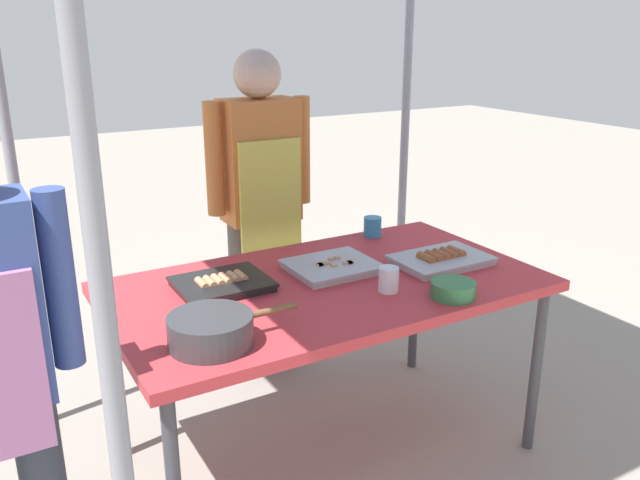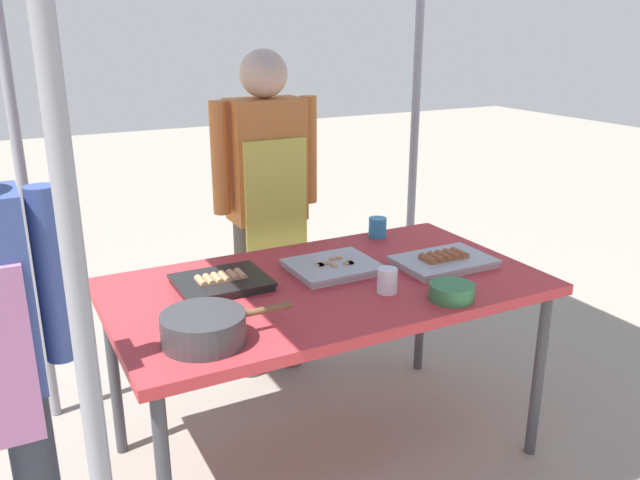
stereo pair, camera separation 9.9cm
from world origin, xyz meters
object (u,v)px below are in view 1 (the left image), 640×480
at_px(stall_table, 327,295).
at_px(condiment_bowl, 453,289).
at_px(drink_cup_near_edge, 372,227).
at_px(drink_cup_by_wok, 389,279).
at_px(tray_pork_links, 441,259).
at_px(tray_grilled_sausages, 222,284).
at_px(vendor_woman, 261,192).
at_px(cooking_wok, 211,329).
at_px(tray_meat_skewers, 332,267).

bearing_deg(stall_table, condiment_bowl, -48.06).
distance_m(drink_cup_near_edge, drink_cup_by_wok, 0.65).
height_order(tray_pork_links, drink_cup_by_wok, drink_cup_by_wok).
xyz_separation_m(stall_table, drink_cup_near_edge, (0.46, 0.37, 0.10)).
distance_m(tray_grilled_sausages, vendor_woman, 0.76).
bearing_deg(drink_cup_by_wok, vendor_woman, 94.17).
height_order(condiment_bowl, drink_cup_by_wok, drink_cup_by_wok).
bearing_deg(cooking_wok, drink_cup_near_edge, 32.12).
distance_m(tray_meat_skewers, vendor_woman, 0.67).
height_order(tray_meat_skewers, cooking_wok, cooking_wok).
height_order(cooking_wok, condiment_bowl, cooking_wok).
xyz_separation_m(stall_table, drink_cup_by_wok, (0.15, -0.19, 0.10)).
bearing_deg(tray_grilled_sausages, tray_pork_links, -13.01).
xyz_separation_m(stall_table, tray_grilled_sausages, (-0.36, 0.13, 0.07)).
height_order(tray_grilled_sausages, condiment_bowl, condiment_bowl).
relative_size(stall_table, drink_cup_by_wok, 17.60).
bearing_deg(vendor_woman, tray_grilled_sausages, 53.71).
height_order(tray_pork_links, condiment_bowl, condiment_bowl).
distance_m(tray_grilled_sausages, cooking_wok, 0.44).
bearing_deg(drink_cup_near_edge, condiment_bowl, -101.75).
bearing_deg(vendor_woman, stall_table, 83.94).
height_order(tray_grilled_sausages, cooking_wok, cooking_wok).
bearing_deg(drink_cup_by_wok, tray_meat_skewers, 103.98).
bearing_deg(condiment_bowl, drink_cup_by_wok, 136.68).
bearing_deg(tray_grilled_sausages, drink_cup_by_wok, -32.48).
bearing_deg(cooking_wok, stall_table, 25.47).
xyz_separation_m(tray_grilled_sausages, tray_meat_skewers, (0.44, -0.05, -0.00)).
relative_size(cooking_wok, drink_cup_near_edge, 4.68).
bearing_deg(tray_pork_links, drink_cup_by_wok, -160.23).
height_order(stall_table, drink_cup_by_wok, drink_cup_by_wok).
height_order(drink_cup_by_wok, vendor_woman, vendor_woman).
xyz_separation_m(tray_meat_skewers, drink_cup_by_wok, (0.07, -0.28, 0.03)).
height_order(stall_table, vendor_woman, vendor_woman).
height_order(stall_table, tray_grilled_sausages, tray_grilled_sausages).
bearing_deg(tray_meat_skewers, cooking_wok, -150.86).
xyz_separation_m(condiment_bowl, drink_cup_near_edge, (0.15, 0.72, 0.02)).
xyz_separation_m(tray_meat_skewers, tray_pork_links, (0.42, -0.15, 0.00)).
relative_size(stall_table, tray_grilled_sausages, 4.81).
distance_m(stall_table, tray_meat_skewers, 0.14).
bearing_deg(tray_pork_links, tray_meat_skewers, 160.02).
relative_size(condiment_bowl, drink_cup_by_wok, 1.75).
distance_m(cooking_wok, drink_cup_near_edge, 1.20).
relative_size(stall_table, condiment_bowl, 10.08).
relative_size(tray_grilled_sausages, vendor_woman, 0.21).
bearing_deg(tray_meat_skewers, condiment_bowl, -61.58).
height_order(tray_pork_links, drink_cup_near_edge, drink_cup_near_edge).
bearing_deg(stall_table, drink_cup_by_wok, -52.56).
distance_m(tray_meat_skewers, drink_cup_near_edge, 0.48).
bearing_deg(vendor_woman, tray_meat_skewers, 89.85).
bearing_deg(drink_cup_by_wok, stall_table, 127.44).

